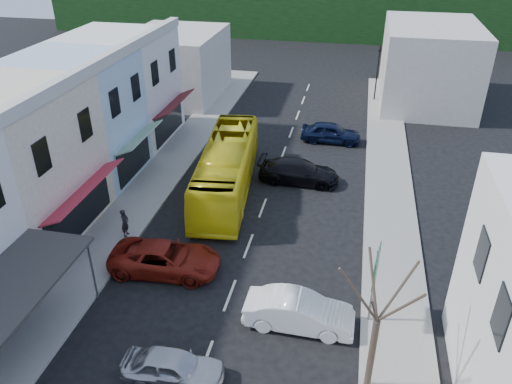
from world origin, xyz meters
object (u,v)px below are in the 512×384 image
car_white (299,313)px  car_red (165,259)px  pedestrian_left (125,222)px  street_tree (377,321)px  traffic_signal (377,74)px  bus (227,169)px  direction_sign (373,288)px  car_silver (173,366)px

car_white → car_red: (-6.91, 2.41, 0.00)m
pedestrian_left → street_tree: bearing=-121.8°
car_red → traffic_signal: 29.92m
bus → street_tree: 16.34m
car_red → street_tree: 11.40m
bus → direction_sign: 13.43m
car_white → bus: bearing=29.6°
pedestrian_left → direction_sign: (13.02, -3.85, 0.90)m
car_white → direction_sign: 3.30m
direction_sign → car_red: bearing=179.3°
bus → pedestrian_left: 7.41m
bus → car_silver: size_ratio=2.64×
bus → street_tree: street_tree is taller
car_silver → direction_sign: (7.21, 4.64, 1.20)m
car_white → street_tree: size_ratio=0.65×
car_silver → street_tree: street_tree is taller
pedestrian_left → direction_sign: direction_sign is taller
bus → direction_sign: bearing=-54.6°
pedestrian_left → car_red: bearing=-128.1°
pedestrian_left → direction_sign: bearing=-108.5°
traffic_signal → car_white: bearing=108.1°
car_white → traffic_signal: (3.16, 30.52, 1.87)m
car_silver → street_tree: 7.74m
car_silver → direction_sign: 8.66m
bus → traffic_signal: bearing=58.7°
car_silver → car_red: same height
car_white → direction_sign: size_ratio=1.16×
car_white → pedestrian_left: pedestrian_left is taller
bus → car_red: 8.55m
car_white → traffic_signal: bearing=-5.2°
car_white → car_silver: bearing=132.4°
direction_sign → traffic_signal: traffic_signal is taller
bus → car_red: size_ratio=2.52×
car_red → traffic_signal: traffic_signal is taller
bus → car_white: size_ratio=2.64×
pedestrian_left → traffic_signal: traffic_signal is taller
car_red → traffic_signal: (10.07, 28.11, 1.87)m
bus → car_white: 12.44m
street_tree → car_red: bearing=152.5°
car_silver → car_white: size_ratio=1.00×
bus → direction_sign: size_ratio=3.05×
bus → traffic_signal: 21.70m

